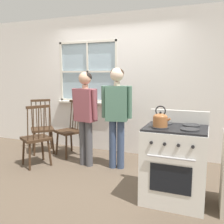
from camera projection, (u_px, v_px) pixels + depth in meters
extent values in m
plane|color=brown|center=(83.00, 176.00, 3.82)|extent=(16.00, 16.00, 0.00)
cube|color=white|center=(25.00, 83.00, 5.72)|extent=(1.95, 0.06, 2.70)
cube|color=white|center=(203.00, 86.00, 4.31)|extent=(3.17, 0.06, 2.70)
cube|color=white|center=(89.00, 125.00, 5.25)|extent=(1.29, 0.06, 0.99)
cube|color=white|center=(87.00, 28.00, 4.96)|extent=(1.29, 0.06, 0.49)
cube|color=silver|center=(87.00, 103.00, 5.11)|extent=(1.35, 0.10, 0.03)
cube|color=#9EB7C6|center=(88.00, 72.00, 5.10)|extent=(1.23, 0.01, 1.16)
cube|color=silver|center=(88.00, 72.00, 5.07)|extent=(0.04, 0.02, 1.22)
cube|color=silver|center=(88.00, 72.00, 5.07)|extent=(1.29, 0.02, 0.04)
cube|color=silver|center=(61.00, 72.00, 5.30)|extent=(0.04, 0.03, 1.22)
cube|color=silver|center=(116.00, 72.00, 4.84)|extent=(0.04, 0.03, 1.22)
cube|color=silver|center=(87.00, 42.00, 4.98)|extent=(1.29, 0.03, 0.04)
cube|color=silver|center=(88.00, 101.00, 5.16)|extent=(1.29, 0.03, 0.04)
cube|color=#3D2819|center=(69.00, 131.00, 4.75)|extent=(0.56, 0.55, 0.04)
cylinder|color=#3D2819|center=(57.00, 144.00, 4.81)|extent=(0.09, 0.06, 0.45)
cylinder|color=#3D2819|center=(66.00, 147.00, 4.55)|extent=(0.06, 0.09, 0.45)
cylinder|color=#3D2819|center=(71.00, 141.00, 5.02)|extent=(0.06, 0.09, 0.45)
cylinder|color=#3D2819|center=(81.00, 144.00, 4.76)|extent=(0.09, 0.06, 0.45)
cylinder|color=#3D2819|center=(71.00, 115.00, 4.95)|extent=(0.05, 0.07, 0.54)
cylinder|color=#3D2819|center=(73.00, 116.00, 4.89)|extent=(0.05, 0.07, 0.54)
cylinder|color=#3D2819|center=(76.00, 116.00, 4.82)|extent=(0.05, 0.07, 0.54)
cylinder|color=#3D2819|center=(78.00, 117.00, 4.75)|extent=(0.05, 0.07, 0.54)
cylinder|color=#3D2819|center=(81.00, 118.00, 4.69)|extent=(0.05, 0.07, 0.54)
cube|color=#3D2819|center=(76.00, 102.00, 4.78)|extent=(0.36, 0.21, 0.04)
cube|color=#3D2819|center=(36.00, 138.00, 4.23)|extent=(0.56, 0.57, 0.04)
cylinder|color=#3D2819|center=(43.00, 148.00, 4.49)|extent=(0.06, 0.09, 0.45)
cylinder|color=#3D2819|center=(23.00, 152.00, 4.29)|extent=(0.09, 0.06, 0.45)
cylinder|color=#3D2819|center=(50.00, 153.00, 4.24)|extent=(0.09, 0.06, 0.45)
cylinder|color=#3D2819|center=(30.00, 157.00, 4.04)|extent=(0.06, 0.09, 0.45)
cylinder|color=#3D2819|center=(49.00, 123.00, 4.16)|extent=(0.07, 0.05, 0.54)
cylinder|color=#3D2819|center=(44.00, 124.00, 4.11)|extent=(0.07, 0.05, 0.54)
cylinder|color=#3D2819|center=(39.00, 124.00, 4.05)|extent=(0.07, 0.05, 0.54)
cylinder|color=#3D2819|center=(33.00, 125.00, 4.00)|extent=(0.07, 0.05, 0.54)
cylinder|color=#3D2819|center=(28.00, 126.00, 3.95)|extent=(0.07, 0.05, 0.54)
cube|color=#3D2819|center=(38.00, 107.00, 4.01)|extent=(0.23, 0.34, 0.04)
cube|color=#3D2819|center=(42.00, 129.00, 4.94)|extent=(0.58, 0.58, 0.04)
cylinder|color=#3D2819|center=(35.00, 144.00, 4.77)|extent=(0.05, 0.09, 0.45)
cylinder|color=#3D2819|center=(53.00, 143.00, 4.88)|extent=(0.09, 0.05, 0.45)
cylinder|color=#3D2819|center=(34.00, 140.00, 5.06)|extent=(0.09, 0.05, 0.45)
cylinder|color=#3D2819|center=(51.00, 139.00, 5.18)|extent=(0.05, 0.09, 0.45)
cylinder|color=#3D2819|center=(32.00, 115.00, 4.99)|extent=(0.06, 0.07, 0.54)
cylinder|color=#3D2819|center=(36.00, 115.00, 5.02)|extent=(0.06, 0.07, 0.54)
cylinder|color=#3D2819|center=(41.00, 114.00, 5.05)|extent=(0.06, 0.07, 0.54)
cylinder|color=#3D2819|center=(46.00, 114.00, 5.09)|extent=(0.06, 0.07, 0.54)
cylinder|color=#3D2819|center=(50.00, 114.00, 5.12)|extent=(0.06, 0.07, 0.54)
cube|color=#3D2819|center=(40.00, 100.00, 5.01)|extent=(0.31, 0.29, 0.04)
cylinder|color=#4C4C51|center=(83.00, 143.00, 4.27)|extent=(0.12, 0.12, 0.77)
cylinder|color=#4C4C51|center=(89.00, 144.00, 4.20)|extent=(0.12, 0.12, 0.77)
cube|color=#934C56|center=(85.00, 105.00, 4.14)|extent=(0.38, 0.28, 0.54)
cylinder|color=#934C56|center=(75.00, 103.00, 4.23)|extent=(0.10, 0.12, 0.50)
cylinder|color=#934C56|center=(95.00, 105.00, 4.01)|extent=(0.10, 0.12, 0.50)
cylinder|color=tan|center=(85.00, 87.00, 4.09)|extent=(0.10, 0.10, 0.07)
sphere|color=tan|center=(85.00, 78.00, 4.07)|extent=(0.21, 0.21, 0.21)
ellipsoid|color=black|center=(86.00, 77.00, 4.08)|extent=(0.21, 0.21, 0.17)
cylinder|color=#384766|center=(113.00, 144.00, 4.12)|extent=(0.12, 0.12, 0.80)
cylinder|color=#384766|center=(121.00, 145.00, 4.09)|extent=(0.12, 0.12, 0.80)
cube|color=#4C7560|center=(117.00, 103.00, 4.01)|extent=(0.38, 0.27, 0.56)
cylinder|color=#4C7560|center=(104.00, 102.00, 4.02)|extent=(0.10, 0.12, 0.52)
cylinder|color=#4C7560|center=(130.00, 102.00, 3.94)|extent=(0.10, 0.12, 0.52)
cylinder|color=beige|center=(117.00, 84.00, 3.96)|extent=(0.10, 0.10, 0.07)
sphere|color=beige|center=(117.00, 75.00, 3.94)|extent=(0.22, 0.22, 0.22)
ellipsoid|color=#332319|center=(117.00, 73.00, 3.95)|extent=(0.22, 0.22, 0.18)
cube|color=white|center=(175.00, 165.00, 3.04)|extent=(0.74, 0.64, 0.90)
cube|color=black|center=(176.00, 128.00, 2.97)|extent=(0.72, 0.61, 0.02)
cylinder|color=#2D2D30|center=(160.00, 127.00, 2.91)|extent=(0.20, 0.20, 0.02)
cylinder|color=#2D2D30|center=(190.00, 130.00, 2.79)|extent=(0.20, 0.20, 0.02)
cylinder|color=#2D2D30|center=(164.00, 123.00, 3.15)|extent=(0.20, 0.20, 0.02)
cylinder|color=#2D2D30|center=(191.00, 125.00, 3.03)|extent=(0.20, 0.20, 0.02)
cube|color=white|center=(179.00, 116.00, 3.23)|extent=(0.74, 0.06, 0.16)
cube|color=black|center=(170.00, 179.00, 2.75)|extent=(0.46, 0.01, 0.32)
cylinder|color=silver|center=(171.00, 158.00, 2.70)|extent=(0.52, 0.02, 0.02)
cylinder|color=#232326|center=(151.00, 143.00, 2.77)|extent=(0.04, 0.02, 0.04)
cylinder|color=#232326|center=(165.00, 144.00, 2.71)|extent=(0.04, 0.02, 0.04)
cylinder|color=#232326|center=(178.00, 145.00, 2.66)|extent=(0.04, 0.02, 0.04)
cylinder|color=#232326|center=(193.00, 147.00, 2.60)|extent=(0.04, 0.02, 0.04)
cylinder|color=#A86638|center=(160.00, 122.00, 2.90)|extent=(0.17, 0.17, 0.12)
ellipsoid|color=#A86638|center=(160.00, 116.00, 2.89)|extent=(0.16, 0.16, 0.07)
sphere|color=black|center=(160.00, 113.00, 2.89)|extent=(0.03, 0.03, 0.03)
cylinder|color=#A86638|center=(167.00, 120.00, 2.87)|extent=(0.08, 0.03, 0.07)
torus|color=black|center=(161.00, 111.00, 2.88)|extent=(0.12, 0.01, 0.12)
cylinder|color=beige|center=(77.00, 99.00, 5.17)|extent=(0.15, 0.15, 0.08)
cylinder|color=#33261C|center=(77.00, 98.00, 5.17)|extent=(0.14, 0.14, 0.01)
cone|color=#388447|center=(78.00, 93.00, 5.15)|extent=(0.06, 0.05, 0.19)
cone|color=#388447|center=(76.00, 95.00, 5.18)|extent=(0.06, 0.05, 0.12)
cone|color=#388447|center=(76.00, 94.00, 5.14)|extent=(0.04, 0.07, 0.14)
cube|color=maroon|center=(80.00, 109.00, 4.86)|extent=(0.24, 0.18, 0.26)
torus|color=maroon|center=(76.00, 101.00, 4.78)|extent=(0.17, 0.17, 0.01)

